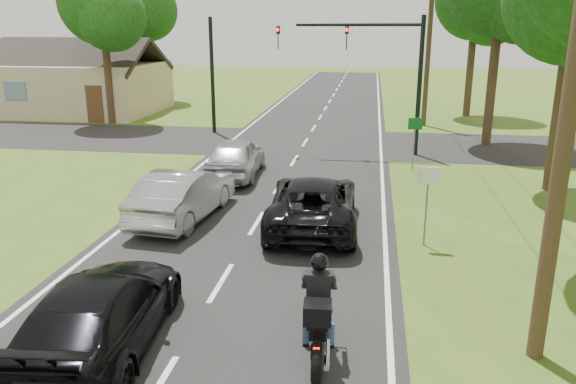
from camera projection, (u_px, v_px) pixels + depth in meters
The scene contains 18 objects.
ground at pixel (221, 283), 12.62m from camera, with size 140.00×140.00×0.00m, color #395718.
road at pixel (287, 172), 22.10m from camera, with size 8.00×100.00×0.01m, color black.
cross_road at pixel (305, 142), 27.79m from camera, with size 60.00×7.00×0.01m, color black.
motorcycle_rider at pixel (318, 318), 9.56m from camera, with size 0.64×2.26×1.94m.
dark_suv at pixel (313, 202), 15.97m from camera, with size 2.41×5.23×1.45m, color black.
silver_sedan at pixel (183, 194), 16.58m from camera, with size 1.60×4.60×1.52m, color #A3A2A7.
silver_suv at pixel (236, 157), 21.29m from camera, with size 1.80×4.46×1.52m, color #AEB1B7.
dark_car_behind at pixel (100, 312), 9.85m from camera, with size 1.98×4.87×1.41m, color black.
traffic_signal at pixel (377, 60), 24.24m from camera, with size 6.38×0.44×6.00m.
signal_pole_far at pixel (212, 76), 29.57m from camera, with size 0.20×0.20×6.00m, color black.
utility_pole_near at pixel (576, 58), 8.40m from camera, with size 1.60×0.28×10.00m.
utility_pole_far at pixel (429, 35), 31.16m from camera, with size 1.60×0.28×10.00m.
sign_white at pixel (428, 187), 14.33m from camera, with size 0.55×0.07×2.12m.
sign_green at pixel (415, 131), 21.88m from camera, with size 0.55×0.07×2.12m.
tree_row_e at pixel (481, 4), 33.78m from camera, with size 5.28×5.12×9.61m.
tree_left_near at pixel (105, 7), 31.18m from camera, with size 5.12×4.96×9.22m.
tree_left_far at pixel (141, 3), 40.74m from camera, with size 5.76×5.58×10.14m.
house at pixel (80, 85), 37.14m from camera, with size 10.20×8.00×4.84m.
Camera 1 is at (3.19, -11.17, 5.55)m, focal length 35.00 mm.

